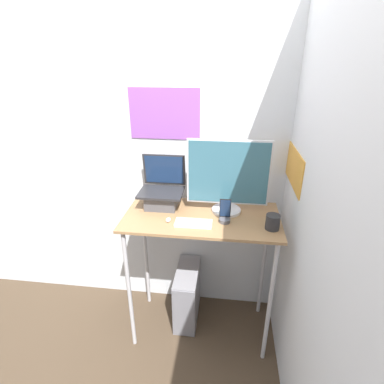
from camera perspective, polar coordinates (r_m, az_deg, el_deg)
The scene contains 11 objects.
ground_plane at distance 2.61m, azimuth 0.86°, elevation -28.57°, with size 12.00×12.00×0.00m, color #473828.
wall_back at distance 2.34m, azimuth 2.76°, elevation 4.76°, with size 6.00×0.06×2.60m.
wall_side_right at distance 1.82m, azimuth 21.35°, elevation -3.05°, with size 0.06×6.00×2.60m.
desk at distance 2.18m, azimuth 1.81°, elevation -7.72°, with size 1.09×0.55×1.06m.
laptop at distance 2.21m, azimuth -5.77°, elevation -0.43°, with size 0.32×0.27×0.37m.
monitor at distance 2.08m, azimuth 6.85°, elevation 2.57°, with size 0.57×0.21×0.53m.
keyboard at distance 2.01m, azimuth 0.28°, elevation -5.94°, with size 0.25×0.11×0.02m.
mouse at distance 2.05m, azimuth -4.54°, elevation -5.30°, with size 0.03×0.05×0.02m.
cell_phone at distance 2.03m, azimuth 6.27°, elevation -4.44°, with size 0.08×0.08×0.17m.
computer_tower at distance 2.69m, azimuth -0.90°, elevation -18.88°, with size 0.18×0.45×0.48m.
mug at distance 2.00m, azimuth 15.12°, elevation -5.54°, with size 0.09×0.09×0.10m.
Camera 1 is at (0.16, -1.57, 2.08)m, focal length 28.00 mm.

